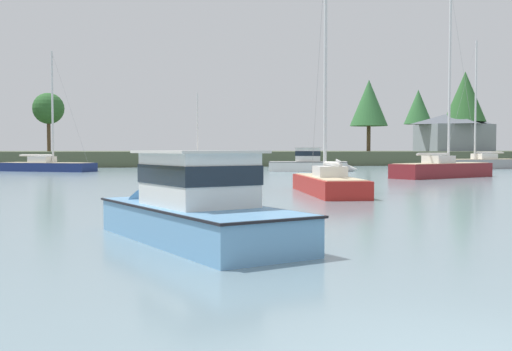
% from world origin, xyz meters
% --- Properties ---
extents(far_shore_bank, '(199.57, 49.91, 1.88)m').
position_xyz_m(far_shore_bank, '(0.00, 93.16, 0.94)').
color(far_shore_bank, '#4C563D').
rests_on(far_shore_bank, ground).
extents(sailboat_grey, '(10.25, 4.18, 14.83)m').
position_xyz_m(sailboat_grey, '(36.00, 54.09, 0.30)').
color(sailboat_grey, gray).
rests_on(sailboat_grey, ground).
extents(sailboat_maroon, '(9.61, 5.95, 15.13)m').
position_xyz_m(sailboat_maroon, '(20.86, 36.25, 0.31)').
color(sailboat_maroon, maroon).
rests_on(sailboat_maroon, ground).
extents(sailboat_red, '(3.13, 8.62, 12.70)m').
position_xyz_m(sailboat_red, '(6.59, 22.28, 0.27)').
color(sailboat_red, '#B2231E').
rests_on(sailboat_red, ground).
extents(cruiser_white, '(8.97, 4.98, 4.31)m').
position_xyz_m(cruiser_white, '(15.79, 51.18, 0.51)').
color(cruiser_white, white).
rests_on(cruiser_white, ground).
extents(sailboat_navy, '(9.82, 7.33, 12.26)m').
position_xyz_m(sailboat_navy, '(-10.12, 56.94, 0.26)').
color(sailboat_navy, navy).
rests_on(sailboat_navy, ground).
extents(cruiser_skyblue, '(4.56, 7.79, 4.28)m').
position_xyz_m(cruiser_skyblue, '(-1.76, 9.28, 0.50)').
color(cruiser_skyblue, '#669ECC').
rests_on(cruiser_skyblue, ground).
extents(mooring_buoy_red, '(0.51, 0.51, 0.57)m').
position_xyz_m(mooring_buoy_red, '(-1.20, 51.85, 0.09)').
color(mooring_buoy_red, red).
rests_on(mooring_buoy_red, ground).
extents(shore_tree_far_right, '(5.03, 5.03, 10.99)m').
position_xyz_m(shore_tree_far_right, '(49.36, 93.46, 9.65)').
color(shore_tree_far_right, brown).
rests_on(shore_tree_far_right, far_shore_bank).
extents(shore_tree_center_left, '(5.79, 5.79, 10.98)m').
position_xyz_m(shore_tree_center_left, '(34.40, 80.98, 9.28)').
color(shore_tree_center_left, brown).
rests_on(shore_tree_center_left, far_shore_bank).
extents(shore_tree_center_right, '(6.95, 6.95, 13.44)m').
position_xyz_m(shore_tree_center_right, '(54.01, 85.98, 11.02)').
color(shore_tree_center_right, brown).
rests_on(shore_tree_center_right, far_shore_bank).
extents(shore_tree_right, '(4.43, 4.43, 8.37)m').
position_xyz_m(shore_tree_right, '(-12.85, 85.45, 7.97)').
color(shore_tree_right, brown).
rests_on(shore_tree_right, far_shore_bank).
extents(cottage_eastern, '(11.59, 9.00, 6.64)m').
position_xyz_m(cottage_eastern, '(52.58, 87.04, 5.31)').
color(cottage_eastern, gray).
rests_on(cottage_eastern, far_shore_bank).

